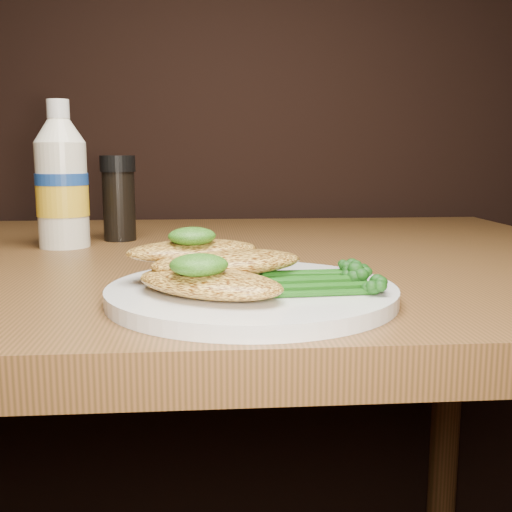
{
  "coord_description": "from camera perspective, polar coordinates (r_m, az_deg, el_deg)",
  "views": [
    {
      "loc": [
        0.07,
        0.27,
        0.87
      ],
      "look_at": [
        0.11,
        0.78,
        0.79
      ],
      "focal_mm": 43.03,
      "sensor_mm": 36.0,
      "label": 1
    }
  ],
  "objects": [
    {
      "name": "pesto_front",
      "position": [
        0.48,
        -5.33,
        -0.83
      ],
      "size": [
        0.05,
        0.04,
        0.02
      ],
      "primitive_type": "ellipsoid",
      "rotation": [
        0.0,
        0.0,
        0.03
      ],
      "color": "#133207",
      "rests_on": "chicken_front"
    },
    {
      "name": "mayo_bottle",
      "position": [
        0.86,
        -17.64,
        7.23
      ],
      "size": [
        0.07,
        0.07,
        0.19
      ],
      "primitive_type": null,
      "rotation": [
        0.0,
        0.0,
        0.08
      ],
      "color": "white",
      "rests_on": "dining_table"
    },
    {
      "name": "pesto_back",
      "position": [
        0.54,
        -5.97,
        1.84
      ],
      "size": [
        0.05,
        0.05,
        0.02
      ],
      "primitive_type": "ellipsoid",
      "rotation": [
        0.0,
        0.0,
        0.32
      ],
      "color": "#133207",
      "rests_on": "chicken_back"
    },
    {
      "name": "plate",
      "position": [
        0.53,
        -0.4,
        -3.46
      ],
      "size": [
        0.25,
        0.25,
        0.01
      ],
      "primitive_type": "cylinder",
      "color": "white",
      "rests_on": "dining_table"
    },
    {
      "name": "chicken_mid",
      "position": [
        0.53,
        -2.66,
        -0.6
      ],
      "size": [
        0.15,
        0.1,
        0.02
      ],
      "primitive_type": "ellipsoid",
      "rotation": [
        0.0,
        0.0,
        0.3
      ],
      "color": "gold",
      "rests_on": "plate"
    },
    {
      "name": "broccolini_bundle",
      "position": [
        0.52,
        5.36,
        -1.86
      ],
      "size": [
        0.15,
        0.13,
        0.02
      ],
      "primitive_type": null,
      "rotation": [
        0.0,
        0.0,
        0.28
      ],
      "color": "#184F11",
      "rests_on": "plate"
    },
    {
      "name": "chicken_back",
      "position": [
        0.55,
        -5.92,
        0.51
      ],
      "size": [
        0.13,
        0.09,
        0.02
      ],
      "primitive_type": "ellipsoid",
      "rotation": [
        0.0,
        0.0,
        0.28
      ],
      "color": "gold",
      "rests_on": "plate"
    },
    {
      "name": "pepper_grinder",
      "position": [
        0.91,
        -12.63,
        5.25
      ],
      "size": [
        0.07,
        0.07,
        0.12
      ],
      "primitive_type": null,
      "rotation": [
        0.0,
        0.0,
        -0.43
      ],
      "color": "black",
      "rests_on": "dining_table"
    },
    {
      "name": "chicken_front",
      "position": [
        0.49,
        -4.4,
        -2.5
      ],
      "size": [
        0.15,
        0.13,
        0.02
      ],
      "primitive_type": "ellipsoid",
      "rotation": [
        0.0,
        0.0,
        -0.64
      ],
      "color": "gold",
      "rests_on": "plate"
    }
  ]
}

